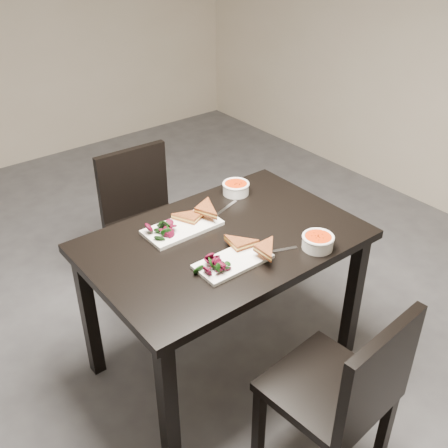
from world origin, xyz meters
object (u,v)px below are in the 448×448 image
table (224,256)px  chair_far (145,215)px  chair_near (346,391)px  soup_bowl_far (236,187)px  soup_bowl_near (318,241)px  plate_far (182,228)px  plate_near (233,262)px

table → chair_far: chair_far is taller
chair_near → soup_bowl_far: size_ratio=6.23×
soup_bowl_near → plate_far: 0.61m
plate_near → chair_near: bearing=-84.4°
soup_bowl_near → soup_bowl_far: 0.59m
table → plate_far: bearing=122.0°
chair_near → chair_far: (0.07, 1.54, 0.00)m
table → plate_far: 0.23m
chair_far → soup_bowl_far: size_ratio=6.23×
chair_far → plate_near: 1.00m
table → plate_far: size_ratio=3.44×
table → chair_near: bearing=-92.3°
plate_far → soup_bowl_far: (0.40, 0.11, 0.03)m
soup_bowl_near → chair_far: bearing=101.8°
table → chair_near: 0.79m
plate_near → plate_far: bearing=92.8°
table → plate_far: (-0.11, 0.17, 0.11)m
plate_far → soup_bowl_near: bearing=-52.3°
plate_far → chair_near: bearing=-85.5°
plate_far → soup_bowl_far: 0.42m
soup_bowl_far → table: bearing=-136.5°
plate_near → soup_bowl_far: 0.60m
chair_far → soup_bowl_near: (0.23, -1.09, 0.30)m
chair_far → table: bearing=-90.6°
chair_near → plate_near: size_ratio=2.68×
soup_bowl_far → plate_near: bearing=-130.3°
chair_near → table: bearing=82.8°
chair_far → plate_near: bearing=-95.4°
chair_near → plate_far: 0.98m
table → chair_near: size_ratio=1.41×
chair_near → plate_far: bearing=89.7°
table → soup_bowl_near: size_ratio=8.66×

